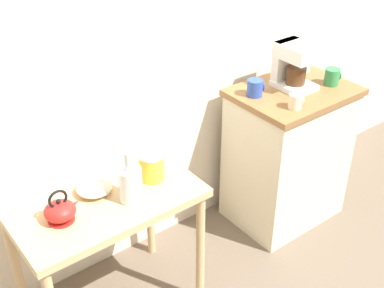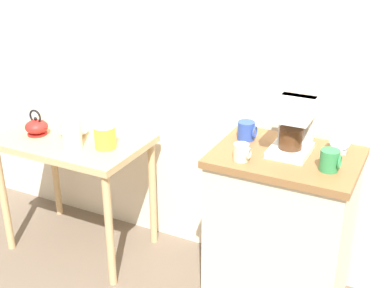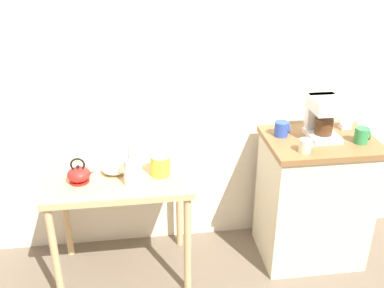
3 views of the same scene
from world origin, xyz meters
TOP-DOWN VIEW (x-y plane):
  - ground_plane at (0.00, 0.00)m, footprint 8.00×8.00m
  - back_wall at (0.10, 0.35)m, footprint 4.40×0.10m
  - wooden_table at (-0.64, -0.03)m, footprint 0.85×0.54m
  - kitchen_counter at (0.61, -0.01)m, footprint 0.68×0.51m
  - bowl_stoneware at (-0.66, -0.00)m, footprint 0.16×0.16m
  - teakettle at (-0.86, -0.09)m, footprint 0.16×0.13m
  - glass_carafe_vase at (-0.55, -0.14)m, footprint 0.10×0.10m
  - canister_enamel at (-0.39, -0.06)m, footprint 0.12×0.12m
  - coffee_maker at (0.62, 0.03)m, footprint 0.18×0.22m
  - mug_tall_green at (0.83, -0.09)m, footprint 0.09×0.08m
  - mug_small_cream at (0.44, -0.17)m, footprint 0.08×0.07m
  - mug_blue at (0.38, 0.07)m, footprint 0.09×0.09m
  - table_clock at (0.83, 0.12)m, footprint 0.10×0.05m

SIDE VIEW (x-z plane):
  - ground_plane at x=0.00m, z-range 0.00..0.00m
  - kitchen_counter at x=0.61m, z-range 0.00..0.88m
  - wooden_table at x=-0.64m, z-range 0.26..1.00m
  - bowl_stoneware at x=-0.66m, z-range 0.74..0.79m
  - teakettle at x=-0.86m, z-range 0.71..0.86m
  - canister_enamel at x=-0.39m, z-range 0.73..0.87m
  - glass_carafe_vase at x=-0.55m, z-range 0.70..0.94m
  - mug_small_cream at x=0.44m, z-range 0.88..0.96m
  - mug_blue at x=0.38m, z-range 0.88..0.97m
  - mug_tall_green at x=0.83m, z-range 0.88..0.98m
  - table_clock at x=0.83m, z-range 0.88..0.99m
  - coffee_maker at x=0.62m, z-range 0.89..1.15m
  - back_wall at x=0.10m, z-range 0.00..2.80m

